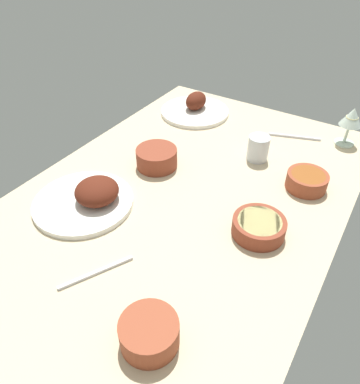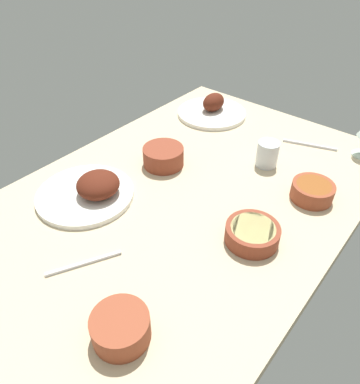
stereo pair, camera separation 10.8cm
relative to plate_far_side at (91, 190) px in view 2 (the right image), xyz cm
name	(u,v)px [view 2 (the right image)]	position (x,y,z in cm)	size (l,w,h in cm)	color
dining_table	(180,202)	(16.70, -20.45, -4.52)	(140.00, 90.00, 4.00)	#C6B28E
plate_far_side	(91,190)	(0.00, 0.00, 0.00)	(28.97, 28.97, 8.05)	white
plate_near_viewer	(212,110)	(66.54, 3.75, -0.46)	(27.91, 27.91, 8.42)	white
bowl_potatoes	(252,233)	(15.11, -46.06, 0.05)	(14.12, 14.12, 4.67)	brown
bowl_sauce	(121,327)	(-25.07, -39.74, 0.74)	(12.07, 12.07, 6.01)	brown
bowl_soup	(312,191)	(41.44, -50.66, 0.25)	(12.38, 12.38, 5.07)	brown
bowl_cream	(163,156)	(26.55, -5.08, 0.90)	(13.53, 13.53, 6.33)	brown
water_tumbler	(267,154)	(48.27, -31.63, 1.77)	(7.14, 7.14, 8.58)	silver
fork_loose	(84,263)	(-18.08, -18.86, -2.12)	(18.62, 0.90, 0.80)	silver
spoon_loose	(310,145)	(69.07, -37.91, -2.12)	(18.96, 0.90, 0.80)	silver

